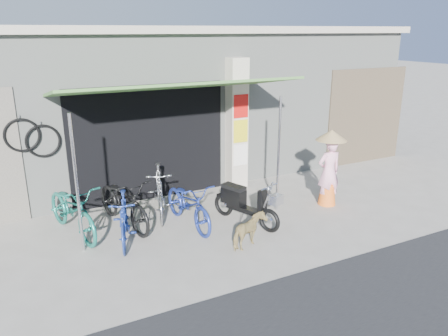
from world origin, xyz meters
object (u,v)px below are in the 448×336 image
street_dog (249,231)px  nun (329,168)px  bike_teal (72,209)px  bike_black (124,202)px  moped (244,203)px  bike_blue (124,219)px  bike_navy (189,204)px  bike_silver (159,191)px

street_dog → nun: bearing=-94.9°
bike_teal → bike_black: (0.93, -0.04, -0.01)m
street_dog → moped: 1.00m
bike_teal → street_dog: 3.21m
bike_blue → bike_navy: (1.27, 0.14, 0.01)m
bike_blue → bike_black: bike_black is taller
bike_silver → nun: (3.38, -1.07, 0.31)m
bike_blue → bike_black: size_ratio=0.79×
bike_black → bike_blue: bearing=-117.1°
bike_black → nun: bearing=-24.6°
bike_silver → moped: (1.32, -1.10, -0.10)m
bike_teal → bike_navy: (2.01, -0.59, -0.05)m
bike_black → bike_navy: bike_black is taller
bike_blue → street_dog: bearing=-15.0°
bike_silver → bike_navy: bearing=-49.7°
moped → bike_silver: bearing=119.1°
bike_silver → nun: size_ratio=1.04×
moped → nun: size_ratio=0.94×
bike_silver → bike_blue: bearing=-120.7°
moped → street_dog: bearing=-135.3°
bike_black → bike_silver: bearing=1.1°
street_dog → bike_black: bearing=17.0°
bike_silver → nun: nun is taller
bike_blue → bike_silver: bearing=59.3°
street_dog → bike_teal: bearing=28.8°
bike_teal → moped: size_ratio=1.24×
bike_silver → bike_navy: size_ratio=0.99×
bike_teal → bike_black: size_ratio=1.01×
bike_teal → bike_navy: size_ratio=1.10×
bike_blue → bike_teal: bearing=152.2°
bike_teal → bike_blue: 1.05m
bike_blue → bike_navy: 1.27m
moped → bike_teal: bearing=141.3°
bike_silver → nun: 3.56m
bike_blue → bike_silver: 1.28m
bike_blue → bike_silver: (0.94, 0.87, 0.07)m
bike_blue → nun: nun is taller
bike_silver → bike_black: bearing=-149.9°
bike_navy → moped: bearing=-24.9°
bike_navy → moped: bike_navy is taller
bike_black → moped: (2.08, -0.92, -0.08)m
bike_teal → nun: bearing=-24.8°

